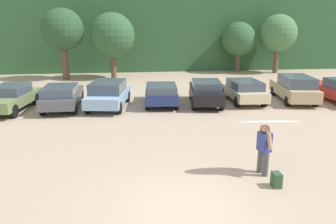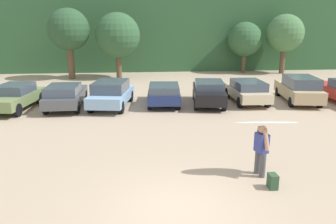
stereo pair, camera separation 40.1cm
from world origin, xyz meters
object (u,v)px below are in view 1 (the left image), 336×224
at_px(parked_car_sky_blue, 109,94).
at_px(parked_car_navy, 161,93).
at_px(parked_car_black, 206,92).
at_px(parked_car_tan, 294,88).
at_px(parked_car_olive_green, 11,97).
at_px(person_adult, 264,147).
at_px(parked_car_dark_gray, 62,96).
at_px(backpack_dropped, 276,180).
at_px(surfboard_white, 269,122).
at_px(parked_car_champagne, 244,90).

bearing_deg(parked_car_sky_blue, parked_car_navy, -76.89).
bearing_deg(parked_car_navy, parked_car_sky_blue, 98.17).
bearing_deg(parked_car_black, parked_car_tan, -79.70).
bearing_deg(parked_car_sky_blue, parked_car_olive_green, 100.12).
distance_m(parked_car_black, person_adult, 9.57).
bearing_deg(parked_car_dark_gray, person_adult, -140.56).
relative_size(parked_car_navy, parked_car_tan, 0.84).
height_order(parked_car_navy, person_adult, person_adult).
height_order(person_adult, backpack_dropped, person_adult).
height_order(parked_car_dark_gray, parked_car_sky_blue, parked_car_sky_blue).
distance_m(parked_car_sky_blue, parked_car_black, 5.78).
bearing_deg(parked_car_dark_gray, parked_car_sky_blue, -90.15).
xyz_separation_m(parked_car_dark_gray, person_adult, (7.99, -9.60, 0.18)).
relative_size(parked_car_dark_gray, backpack_dropped, 10.03).
xyz_separation_m(parked_car_dark_gray, surfboard_white, (8.08, -9.59, 1.01)).
relative_size(parked_car_tan, backpack_dropped, 10.96).
distance_m(parked_car_navy, backpack_dropped, 10.96).
xyz_separation_m(parked_car_navy, backpack_dropped, (2.32, -10.70, -0.51)).
distance_m(parked_car_champagne, person_adult, 10.38).
height_order(parked_car_tan, backpack_dropped, parked_car_tan).
xyz_separation_m(parked_car_sky_blue, parked_car_navy, (3.10, 0.20, -0.08)).
xyz_separation_m(parked_car_black, backpack_dropped, (-0.35, -10.45, -0.57)).
distance_m(parked_car_tan, surfboard_white, 11.54).
xyz_separation_m(parked_car_dark_gray, backpack_dropped, (8.05, -10.49, -0.54)).
bearing_deg(parked_car_champagne, parked_car_sky_blue, 93.22).
bearing_deg(parked_car_champagne, parked_car_tan, -92.34).
distance_m(person_adult, surfboard_white, 0.83).
relative_size(parked_car_dark_gray, parked_car_tan, 0.92).
bearing_deg(backpack_dropped, parked_car_tan, 60.17).
xyz_separation_m(parked_car_navy, parked_car_champagne, (5.19, 0.15, 0.01)).
distance_m(parked_car_black, parked_car_tan, 5.77).
relative_size(parked_car_dark_gray, parked_car_navy, 1.09).
bearing_deg(parked_car_navy, person_adult, -162.50).
xyz_separation_m(parked_car_sky_blue, person_adult, (5.37, -9.61, 0.13)).
bearing_deg(parked_car_navy, parked_car_olive_green, 96.27).
distance_m(parked_car_dark_gray, backpack_dropped, 13.24).
height_order(parked_car_sky_blue, backpack_dropped, parked_car_sky_blue).
bearing_deg(parked_car_champagne, parked_car_olive_green, 92.54).
height_order(parked_car_black, parked_car_champagne, parked_car_black).
height_order(parked_car_black, backpack_dropped, parked_car_black).
xyz_separation_m(parked_car_olive_green, parked_car_sky_blue, (5.40, 0.06, 0.06)).
relative_size(parked_car_navy, parked_car_black, 0.93).
distance_m(parked_car_navy, parked_car_champagne, 5.19).
distance_m(parked_car_tan, backpack_dropped, 12.31).
distance_m(parked_car_sky_blue, parked_car_champagne, 8.30).
distance_m(surfboard_white, backpack_dropped, 1.80).
relative_size(parked_car_navy, parked_car_champagne, 0.96).
relative_size(parked_car_sky_blue, backpack_dropped, 10.40).
bearing_deg(parked_car_navy, parked_car_black, -90.81).
xyz_separation_m(parked_car_dark_gray, parked_car_sky_blue, (2.62, 0.01, 0.06)).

